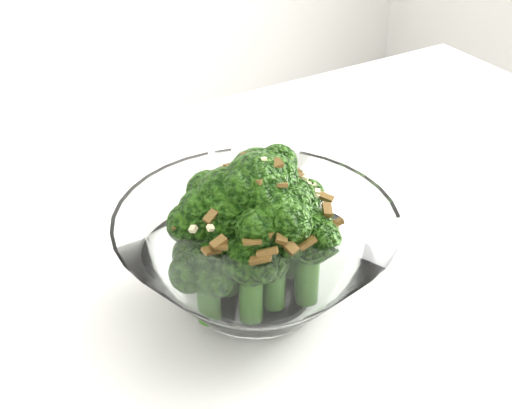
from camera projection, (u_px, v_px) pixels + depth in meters
broccoli_dish at (256, 247)px, 0.52m from camera, size 0.21×0.21×0.13m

